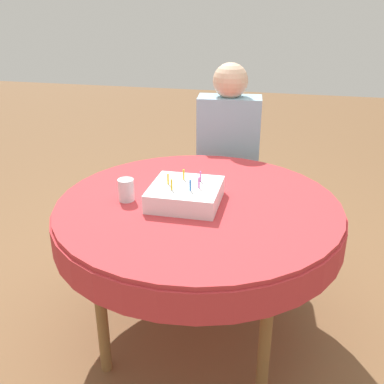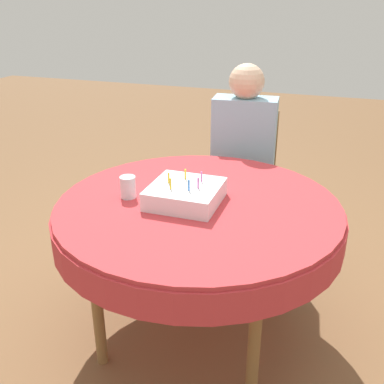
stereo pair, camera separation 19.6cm
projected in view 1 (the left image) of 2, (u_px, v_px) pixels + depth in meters
The scene contains 6 objects.
ground_plane at pixel (197, 329), 2.27m from camera, with size 12.00×12.00×0.00m, color brown.
dining_table at pixel (198, 219), 2.02m from camera, with size 1.27×1.27×0.71m.
chair at pixel (228, 174), 2.92m from camera, with size 0.46×0.46×0.88m.
person at pixel (228, 144), 2.74m from camera, with size 0.39×0.30×1.19m.
birthday_cake at pixel (185, 194), 1.96m from camera, with size 0.30×0.30×0.13m.
drinking_glass at pixel (126, 190), 1.98m from camera, with size 0.07×0.07×0.10m.
Camera 1 is at (0.37, -1.76, 1.55)m, focal length 42.00 mm.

